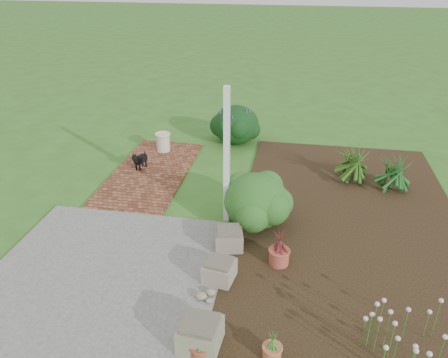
% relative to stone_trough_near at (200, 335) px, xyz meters
% --- Properties ---
extents(ground, '(80.00, 80.00, 0.00)m').
position_rel_stone_trough_near_xyz_m(ground, '(-0.48, 2.80, -0.20)').
color(ground, '#35601E').
rests_on(ground, ground).
extents(concrete_patio, '(3.50, 3.50, 0.04)m').
position_rel_stone_trough_near_xyz_m(concrete_patio, '(-1.73, 1.05, -0.18)').
color(concrete_patio, '#595957').
rests_on(concrete_patio, ground).
extents(brick_path, '(1.60, 3.50, 0.04)m').
position_rel_stone_trough_near_xyz_m(brick_path, '(-2.18, 4.55, -0.18)').
color(brick_path, '#5A2C1C').
rests_on(brick_path, ground).
extents(garden_bed, '(4.00, 7.00, 0.03)m').
position_rel_stone_trough_near_xyz_m(garden_bed, '(2.02, 3.30, -0.19)').
color(garden_bed, black).
rests_on(garden_bed, ground).
extents(veranda_post, '(0.10, 0.10, 2.50)m').
position_rel_stone_trough_near_xyz_m(veranda_post, '(-0.18, 2.90, 1.05)').
color(veranda_post, white).
rests_on(veranda_post, ground).
extents(stone_trough_near, '(0.53, 0.53, 0.33)m').
position_rel_stone_trough_near_xyz_m(stone_trough_near, '(0.00, 0.00, 0.00)').
color(stone_trough_near, '#726E54').
rests_on(stone_trough_near, concrete_patio).
extents(stone_trough_mid, '(0.49, 0.49, 0.28)m').
position_rel_stone_trough_near_xyz_m(stone_trough_mid, '(0.00, 1.25, -0.02)').
color(stone_trough_mid, gray).
rests_on(stone_trough_mid, concrete_patio).
extents(stone_trough_far, '(0.53, 0.53, 0.30)m').
position_rel_stone_trough_near_xyz_m(stone_trough_far, '(0.00, 2.07, -0.02)').
color(stone_trough_far, '#726556').
rests_on(stone_trough_far, concrete_patio).
extents(black_dog, '(0.24, 0.46, 0.41)m').
position_rel_stone_trough_near_xyz_m(black_dog, '(-2.45, 4.63, 0.08)').
color(black_dog, black).
rests_on(black_dog, brick_path).
extents(cream_ceramic_urn, '(0.41, 0.41, 0.44)m').
position_rel_stone_trough_near_xyz_m(cream_ceramic_urn, '(-2.24, 5.73, 0.05)').
color(cream_ceramic_urn, beige).
rests_on(cream_ceramic_urn, brick_path).
extents(evergreen_shrub, '(1.47, 1.47, 0.96)m').
position_rel_stone_trough_near_xyz_m(evergreen_shrub, '(0.35, 2.89, 0.31)').
color(evergreen_shrub, '#124312').
rests_on(evergreen_shrub, garden_bed).
extents(agapanthus_clump_back, '(1.20, 1.20, 0.89)m').
position_rel_stone_trough_near_xyz_m(agapanthus_clump_back, '(2.96, 4.68, 0.27)').
color(agapanthus_clump_back, '#0E3711').
rests_on(agapanthus_clump_back, garden_bed).
extents(agapanthus_clump_front, '(1.26, 1.26, 0.91)m').
position_rel_stone_trough_near_xyz_m(agapanthus_clump_front, '(2.18, 4.96, 0.28)').
color(agapanthus_clump_front, '#104010').
rests_on(agapanthus_clump_front, garden_bed).
extents(pink_flower_patch, '(1.35, 1.35, 0.68)m').
position_rel_stone_trough_near_xyz_m(pink_flower_patch, '(2.41, 0.22, 0.17)').
color(pink_flower_patch, '#113D0F').
rests_on(pink_flower_patch, garden_bed).
extents(terracotta_pot_bronze, '(0.33, 0.33, 0.25)m').
position_rel_stone_trough_near_xyz_m(terracotta_pot_bronze, '(0.84, 1.79, -0.05)').
color(terracotta_pot_bronze, '#A24737').
rests_on(terracotta_pot_bronze, garden_bed).
extents(terracotta_pot_small_left, '(0.27, 0.27, 0.18)m').
position_rel_stone_trough_near_xyz_m(terracotta_pot_small_left, '(0.88, -0.03, -0.08)').
color(terracotta_pot_small_left, '#B9603E').
rests_on(terracotta_pot_small_left, garden_bed).
extents(terracotta_pot_small_right, '(0.24, 0.24, 0.19)m').
position_rel_stone_trough_near_xyz_m(terracotta_pot_small_right, '(0.04, -0.18, -0.08)').
color(terracotta_pot_small_right, brown).
rests_on(terracotta_pot_small_right, garden_bed).
extents(purple_flowering_bush, '(1.40, 1.40, 0.99)m').
position_rel_stone_trough_near_xyz_m(purple_flowering_bush, '(-0.59, 6.70, 0.29)').
color(purple_flowering_bush, black).
rests_on(purple_flowering_bush, ground).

